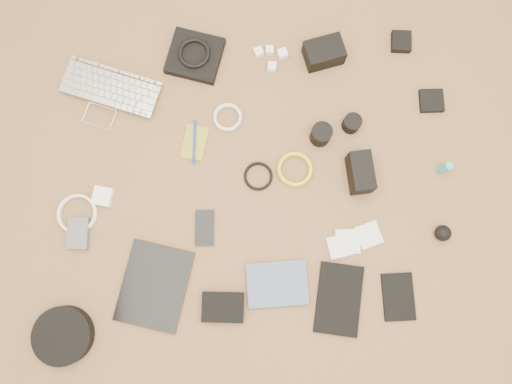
{
  "coord_description": "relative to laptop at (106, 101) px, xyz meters",
  "views": [
    {
      "loc": [
        0.02,
        -0.3,
        1.72
      ],
      "look_at": [
        0.05,
        -0.02,
        0.02
      ],
      "focal_mm": 35.0,
      "sensor_mm": 36.0,
      "label": 1
    }
  ],
  "objects": [
    {
      "name": "laptop",
      "position": [
        0.0,
        0.0,
        0.0
      ],
      "size": [
        0.42,
        0.36,
        0.03
      ],
      "primitive_type": "imported",
      "rotation": [
        0.0,
        0.0,
        -0.38
      ],
      "color": "silver",
      "rests_on": "ground"
    },
    {
      "name": "headphone_pouch",
      "position": [
        0.33,
        0.14,
        0.0
      ],
      "size": [
        0.23,
        0.23,
        0.03
      ],
      "primitive_type": "cube",
      "rotation": [
        0.0,
        0.0,
        -0.33
      ],
      "color": "black",
      "rests_on": "ground"
    },
    {
      "name": "headphones",
      "position": [
        0.33,
        0.14,
        0.03
      ],
      "size": [
        0.14,
        0.14,
        0.01
      ],
      "primitive_type": "torus",
      "rotation": [
        0.0,
        0.0,
        -0.21
      ],
      "color": "black",
      "rests_on": "headphone_pouch"
    },
    {
      "name": "charger_a",
      "position": [
        0.56,
        0.14,
        0.0
      ],
      "size": [
        0.04,
        0.04,
        0.03
      ],
      "primitive_type": "cube",
      "rotation": [
        0.0,
        0.0,
        0.29
      ],
      "color": "white",
      "rests_on": "ground"
    },
    {
      "name": "charger_b",
      "position": [
        0.6,
        0.15,
        -0.0
      ],
      "size": [
        0.03,
        0.03,
        0.03
      ],
      "primitive_type": "cube",
      "rotation": [
        0.0,
        0.0,
        -0.07
      ],
      "color": "white",
      "rests_on": "ground"
    },
    {
      "name": "charger_c",
      "position": [
        0.64,
        0.13,
        0.0
      ],
      "size": [
        0.04,
        0.04,
        0.03
      ],
      "primitive_type": "cube",
      "rotation": [
        0.0,
        0.0,
        0.24
      ],
      "color": "white",
      "rests_on": "ground"
    },
    {
      "name": "charger_d",
      "position": [
        0.6,
        0.08,
        0.0
      ],
      "size": [
        0.04,
        0.04,
        0.03
      ],
      "primitive_type": "cube",
      "rotation": [
        0.0,
        0.0,
        -0.17
      ],
      "color": "white",
      "rests_on": "ground"
    },
    {
      "name": "dslr_camera",
      "position": [
        0.79,
        0.11,
        0.03
      ],
      "size": [
        0.15,
        0.12,
        0.08
      ],
      "primitive_type": "cube",
      "rotation": [
        0.0,
        0.0,
        0.2
      ],
      "color": "black",
      "rests_on": "ground"
    },
    {
      "name": "lens_pouch",
      "position": [
        1.08,
        0.14,
        0.0
      ],
      "size": [
        0.08,
        0.09,
        0.03
      ],
      "primitive_type": "cube",
      "rotation": [
        0.0,
        0.0,
        -0.12
      ],
      "color": "black",
      "rests_on": "ground"
    },
    {
      "name": "notebook_olive",
      "position": [
        0.31,
        -0.18,
        -0.01
      ],
      "size": [
        0.11,
        0.14,
        0.01
      ],
      "primitive_type": "cube",
      "rotation": [
        0.0,
        0.0,
        -0.28
      ],
      "color": "olive",
      "rests_on": "ground"
    },
    {
      "name": "pen_blue",
      "position": [
        0.31,
        -0.18,
        -0.0
      ],
      "size": [
        0.02,
        0.16,
        0.01
      ],
      "primitive_type": "cylinder",
      "rotation": [
        1.57,
        0.0,
        -0.09
      ],
      "color": "#122C9A",
      "rests_on": "notebook_olive"
    },
    {
      "name": "cable_white_a",
      "position": [
        0.43,
        -0.09,
        -0.01
      ],
      "size": [
        0.12,
        0.12,
        0.01
      ],
      "primitive_type": "torus",
      "rotation": [
        0.0,
        0.0,
        0.19
      ],
      "color": "silver",
      "rests_on": "ground"
    },
    {
      "name": "lens_a",
      "position": [
        0.75,
        -0.19,
        0.03
      ],
      "size": [
        0.08,
        0.08,
        0.08
      ],
      "primitive_type": "cylinder",
      "rotation": [
        0.0,
        0.0,
        -0.09
      ],
      "color": "black",
      "rests_on": "ground"
    },
    {
      "name": "lens_b",
      "position": [
        0.86,
        -0.16,
        0.02
      ],
      "size": [
        0.08,
        0.08,
        0.06
      ],
      "primitive_type": "cylinder",
      "rotation": [
        0.0,
        0.0,
        -0.4
      ],
      "color": "black",
      "rests_on": "ground"
    },
    {
      "name": "card_reader",
      "position": [
        1.16,
        -0.09,
        -0.0
      ],
      "size": [
        0.09,
        0.09,
        0.02
      ],
      "primitive_type": "cube",
      "rotation": [
        0.0,
        0.0,
        -0.05
      ],
      "color": "black",
      "rests_on": "ground"
    },
    {
      "name": "power_brick",
      "position": [
        -0.02,
        -0.35,
        0.0
      ],
      "size": [
        0.08,
        0.08,
        0.03
      ],
      "primitive_type": "cube",
      "rotation": [
        0.0,
        0.0,
        -0.26
      ],
      "color": "white",
      "rests_on": "ground"
    },
    {
      "name": "cable_white_b",
      "position": [
        -0.11,
        -0.4,
        -0.01
      ],
      "size": [
        0.15,
        0.15,
        0.01
      ],
      "primitive_type": "torus",
      "rotation": [
        0.0,
        0.0,
        -0.08
      ],
      "color": "silver",
      "rests_on": "ground"
    },
    {
      "name": "cable_black",
      "position": [
        0.52,
        -0.32,
        -0.01
      ],
      "size": [
        0.1,
        0.1,
        0.01
      ],
      "primitive_type": "torus",
      "rotation": [
        0.0,
        0.0,
        0.02
      ],
      "color": "black",
      "rests_on": "ground"
    },
    {
      "name": "cable_yellow",
      "position": [
        0.65,
        -0.3,
        -0.01
      ],
      "size": [
        0.14,
        0.14,
        0.01
      ],
      "primitive_type": "torus",
      "rotation": [
        0.0,
        0.0,
        0.09
      ],
      "color": "gold",
      "rests_on": "ground"
    },
    {
      "name": "flash",
      "position": [
        0.87,
        -0.34,
        0.04
      ],
      "size": [
        0.08,
        0.14,
        0.1
      ],
      "primitive_type": "cube",
      "rotation": [
        0.0,
        0.0,
        0.05
      ],
      "color": "black",
      "rests_on": "ground"
    },
    {
      "name": "lens_cleaner",
      "position": [
        1.16,
        -0.34,
        0.03
      ],
      "size": [
        0.03,
        0.03,
        0.09
      ],
      "primitive_type": "cylinder",
      "rotation": [
        0.0,
        0.0,
        0.28
      ],
      "color": "#1BB4AA",
      "rests_on": "ground"
    },
    {
      "name": "battery_charger",
      "position": [
        -0.11,
        -0.47,
        0.0
      ],
      "size": [
        0.08,
        0.11,
        0.03
      ],
      "primitive_type": "cube",
      "rotation": [
        0.0,
        0.0,
        -0.09
      ],
      "color": "#505155",
      "rests_on": "ground"
    },
    {
      "name": "tablet",
      "position": [
        0.14,
        -0.67,
        -0.01
      ],
      "size": [
        0.29,
        0.33,
        0.01
      ],
      "primitive_type": "cube",
      "rotation": [
        0.0,
        0.0,
        -0.3
      ],
      "color": "black",
      "rests_on": "ground"
    },
    {
      "name": "phone",
      "position": [
        0.32,
        -0.48,
        -0.01
      ],
      "size": [
        0.07,
        0.13,
        0.01
      ],
      "primitive_type": "cube",
      "rotation": [
        0.0,
        0.0,
        -0.07
      ],
      "color": "black",
      "rests_on": "ground"
    },
    {
      "name": "filter_case_left",
      "position": [
        0.78,
        -0.58,
        -0.01
      ],
      "size": [
        0.09,
        0.09,
        0.01
      ],
      "primitive_type": "cube",
      "rotation": [
        0.0,
        0.0,
        0.15
      ],
      "color": "silver",
      "rests_on": "ground"
    },
    {
      "name": "filter_case_mid",
      "position": [
        0.81,
        -0.57,
        -0.01
      ],
      "size": [
        0.09,
        0.09,
        0.01
      ],
      "primitive_type": "cube",
      "rotation": [
        0.0,
        0.0,
        -0.07
      ],
      "color": "silver",
      "rests_on": "ground"
    },
    {
      "name": "filter_case_right",
      "position": [
        0.88,
        -0.55,
        -0.01
      ],
      "size": [
        0.1,
        0.1,
        0.01
      ],
      "primitive_type": "cube",
      "rotation": [
        0.0,
        0.0,
        0.27
      ],
      "color": "silver",
      "rests_on": "ground"
    },
    {
      "name": "air_blower",
      "position": [
        1.13,
        -0.56,
        0.01
      ],
      "size": [
        0.07,
        0.07,
        0.06
      ],
      "primitive_type": "sphere",
      "rotation": [
        0.0,
        0.0,
        -0.44
      ],
      "color": "black",
      "rests_on": "ground"
    },
    {
      "name": "headphone_case",
      "position": [
        -0.16,
        -0.8,
        0.01
      ],
      "size": [
        0.22,
        0.22,
        0.05
      ],
      "primitive_type": "cylinder",
      "rotation": [
        0.0,
        0.0,
        0.15
      ],
      "color": "black",
      "rests_on": "ground"
    },
    {
      "name": "drive_case",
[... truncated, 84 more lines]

